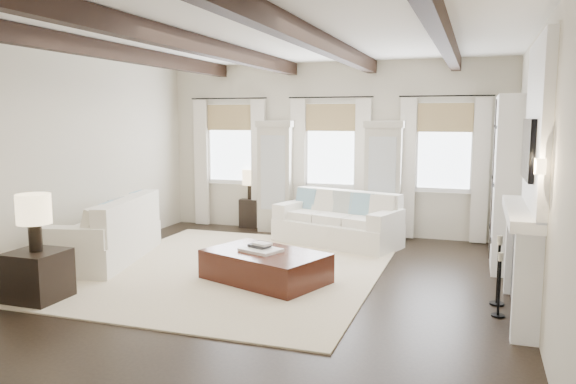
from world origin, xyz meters
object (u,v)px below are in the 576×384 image
(sofa_left, at_px, (109,235))
(side_table_front, at_px, (38,276))
(sofa_back, at_px, (339,223))
(ottoman, at_px, (265,267))
(side_table_back, at_px, (251,213))

(sofa_left, relative_size, side_table_front, 4.02)
(sofa_back, height_order, ottoman, sofa_back)
(ottoman, bearing_deg, side_table_back, 135.69)
(sofa_left, height_order, side_table_front, sofa_left)
(sofa_left, distance_m, side_table_front, 1.92)
(sofa_back, xyz_separation_m, sofa_left, (-3.06, -2.24, 0.03))
(side_table_front, distance_m, side_table_back, 5.11)
(ottoman, xyz_separation_m, side_table_front, (-2.30, -1.60, 0.10))
(sofa_back, relative_size, side_table_back, 4.06)
(sofa_left, bearing_deg, side_table_back, 72.04)
(sofa_left, xyz_separation_m, ottoman, (2.67, -0.28, -0.19))
(sofa_back, height_order, side_table_back, sofa_back)
(side_table_back, bearing_deg, sofa_left, -107.96)
(side_table_front, bearing_deg, sofa_left, 101.19)
(ottoman, height_order, side_table_back, side_table_back)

